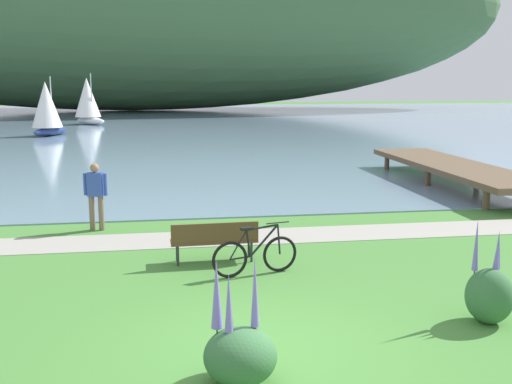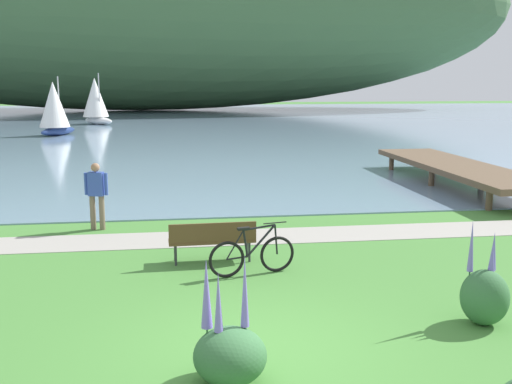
# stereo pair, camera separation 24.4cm
# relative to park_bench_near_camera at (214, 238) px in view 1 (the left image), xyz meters

# --- Properties ---
(ground_plane) EXTENTS (200.00, 200.00, 0.00)m
(ground_plane) POSITION_rel_park_bench_near_camera_xyz_m (0.34, -4.28, -0.52)
(ground_plane) COLOR #478438
(bay_water) EXTENTS (180.00, 80.00, 0.04)m
(bay_water) POSITION_rel_park_bench_near_camera_xyz_m (0.34, 44.04, -0.50)
(bay_water) COLOR #7A99B2
(bay_water) RESTS_ON ground
(distant_hillside) EXTENTS (98.21, 28.00, 27.19)m
(distant_hillside) POSITION_rel_park_bench_near_camera_xyz_m (-4.61, 67.00, 13.11)
(distant_hillside) COLOR #42663D
(distant_hillside) RESTS_ON bay_water
(shoreline_path) EXTENTS (60.00, 1.50, 0.01)m
(shoreline_path) POSITION_rel_park_bench_near_camera_xyz_m (0.34, 1.95, -0.52)
(shoreline_path) COLOR #A39E93
(shoreline_path) RESTS_ON ground
(park_bench_near_camera) EXTENTS (1.81, 0.54, 0.88)m
(park_bench_near_camera) POSITION_rel_park_bench_near_camera_xyz_m (0.00, 0.00, 0.00)
(park_bench_near_camera) COLOR brown
(park_bench_near_camera) RESTS_ON ground
(bicycle_leaning_near_bench) EXTENTS (1.74, 0.45, 1.01)m
(bicycle_leaning_near_bench) POSITION_rel_park_bench_near_camera_xyz_m (0.72, -0.91, -0.12)
(bicycle_leaning_near_bench) COLOR black
(bicycle_leaning_near_bench) RESTS_ON ground
(person_at_shoreline) EXTENTS (0.60, 0.30, 1.71)m
(person_at_shoreline) POSITION_rel_park_bench_near_camera_xyz_m (-2.70, 3.25, 0.46)
(person_at_shoreline) COLOR #72604C
(person_at_shoreline) RESTS_ON ground
(echium_bush_closest_to_camera) EXTENTS (0.74, 0.74, 1.64)m
(echium_bush_closest_to_camera) POSITION_rel_park_bench_near_camera_xyz_m (3.96, -3.83, -0.06)
(echium_bush_closest_to_camera) COLOR #386B3D
(echium_bush_closest_to_camera) RESTS_ON ground
(echium_bush_mid_cluster) EXTENTS (0.93, 0.93, 1.62)m
(echium_bush_mid_cluster) POSITION_rel_park_bench_near_camera_xyz_m (-0.14, -5.12, -0.12)
(echium_bush_mid_cluster) COLOR #386B3D
(echium_bush_mid_cluster) RESTS_ON ground
(sailboat_nearest_to_shore) EXTENTS (3.37, 3.57, 4.35)m
(sailboat_nearest_to_shore) POSITION_rel_park_bench_near_camera_xyz_m (-7.22, 41.73, 1.57)
(sailboat_nearest_to_shore) COLOR white
(sailboat_nearest_to_shore) RESTS_ON bay_water
(sailboat_mid_bay) EXTENTS (2.73, 3.47, 4.01)m
(sailboat_mid_bay) POSITION_rel_park_bench_near_camera_xyz_m (-8.66, 30.69, 1.41)
(sailboat_mid_bay) COLOR navy
(sailboat_mid_bay) RESTS_ON bay_water
(pier_dock) EXTENTS (2.40, 10.00, 0.80)m
(pier_dock) POSITION_rel_park_bench_near_camera_xyz_m (9.34, 8.04, 0.17)
(pier_dock) COLOR brown
(pier_dock) RESTS_ON ground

